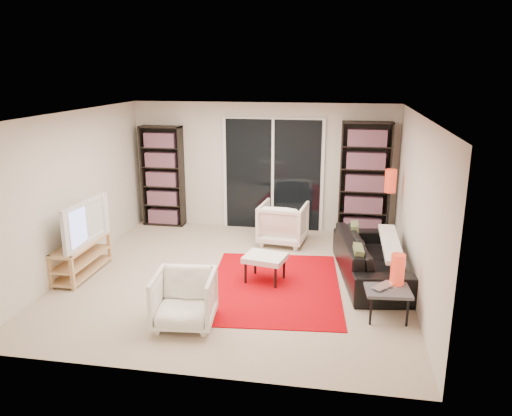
# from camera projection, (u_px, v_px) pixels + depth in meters

# --- Properties ---
(floor) EXTENTS (5.00, 5.00, 0.00)m
(floor) POSITION_uv_depth(u_px,v_px,m) (236.00, 277.00, 7.43)
(floor) COLOR #C2B092
(floor) RESTS_ON ground
(wall_back) EXTENTS (5.00, 0.02, 2.40)m
(wall_back) POSITION_uv_depth(u_px,v_px,m) (263.00, 167.00, 9.48)
(wall_back) COLOR beige
(wall_back) RESTS_ON ground
(wall_front) EXTENTS (5.00, 0.02, 2.40)m
(wall_front) POSITION_uv_depth(u_px,v_px,m) (180.00, 265.00, 4.74)
(wall_front) COLOR beige
(wall_front) RESTS_ON ground
(wall_left) EXTENTS (0.02, 5.00, 2.40)m
(wall_left) POSITION_uv_depth(u_px,v_px,m) (73.00, 192.00, 7.52)
(wall_left) COLOR beige
(wall_left) RESTS_ON ground
(wall_right) EXTENTS (0.02, 5.00, 2.40)m
(wall_right) POSITION_uv_depth(u_px,v_px,m) (417.00, 207.00, 6.70)
(wall_right) COLOR beige
(wall_right) RESTS_ON ground
(ceiling) EXTENTS (5.00, 5.00, 0.02)m
(ceiling) POSITION_uv_depth(u_px,v_px,m) (234.00, 114.00, 6.79)
(ceiling) COLOR white
(ceiling) RESTS_ON wall_back
(sliding_door) EXTENTS (1.92, 0.08, 2.16)m
(sliding_door) POSITION_uv_depth(u_px,v_px,m) (273.00, 175.00, 9.45)
(sliding_door) COLOR white
(sliding_door) RESTS_ON ground
(bookshelf_left) EXTENTS (0.80, 0.30, 1.95)m
(bookshelf_left) POSITION_uv_depth(u_px,v_px,m) (163.00, 176.00, 9.70)
(bookshelf_left) COLOR black
(bookshelf_left) RESTS_ON ground
(bookshelf_right) EXTENTS (0.90, 0.30, 2.10)m
(bookshelf_right) POSITION_uv_depth(u_px,v_px,m) (365.00, 180.00, 9.05)
(bookshelf_right) COLOR black
(bookshelf_right) RESTS_ON ground
(tv_stand) EXTENTS (0.39, 1.22, 0.50)m
(tv_stand) POSITION_uv_depth(u_px,v_px,m) (82.00, 257.00, 7.48)
(tv_stand) COLOR tan
(tv_stand) RESTS_ON floor
(tv) EXTENTS (0.24, 1.13, 0.65)m
(tv) POSITION_uv_depth(u_px,v_px,m) (79.00, 222.00, 7.33)
(tv) COLOR black
(tv) RESTS_ON tv_stand
(rug) EXTENTS (2.04, 2.62, 0.01)m
(rug) POSITION_uv_depth(u_px,v_px,m) (275.00, 286.00, 7.11)
(rug) COLOR #B50008
(rug) RESTS_ON floor
(sofa) EXTENTS (1.13, 2.21, 0.62)m
(sofa) POSITION_uv_depth(u_px,v_px,m) (370.00, 258.00, 7.34)
(sofa) COLOR black
(sofa) RESTS_ON floor
(armchair_back) EXTENTS (0.87, 0.89, 0.73)m
(armchair_back) POSITION_uv_depth(u_px,v_px,m) (283.00, 223.00, 8.80)
(armchair_back) COLOR white
(armchair_back) RESTS_ON floor
(armchair_front) EXTENTS (0.78, 0.80, 0.66)m
(armchair_front) POSITION_uv_depth(u_px,v_px,m) (184.00, 299.00, 5.97)
(armchair_front) COLOR white
(armchair_front) RESTS_ON floor
(ottoman) EXTENTS (0.66, 0.58, 0.40)m
(ottoman) POSITION_uv_depth(u_px,v_px,m) (265.00, 259.00, 7.20)
(ottoman) COLOR white
(ottoman) RESTS_ON floor
(side_table) EXTENTS (0.59, 0.59, 0.40)m
(side_table) POSITION_uv_depth(u_px,v_px,m) (387.00, 290.00, 6.15)
(side_table) COLOR #434348
(side_table) RESTS_ON floor
(laptop) EXTENTS (0.40, 0.42, 0.03)m
(laptop) POSITION_uv_depth(u_px,v_px,m) (387.00, 287.00, 6.10)
(laptop) COLOR silver
(laptop) RESTS_ON side_table
(table_lamp) EXTENTS (0.17, 0.17, 0.39)m
(table_lamp) POSITION_uv_depth(u_px,v_px,m) (398.00, 269.00, 6.18)
(table_lamp) COLOR red
(table_lamp) RESTS_ON side_table
(floor_lamp) EXTENTS (0.21, 0.21, 1.41)m
(floor_lamp) POSITION_uv_depth(u_px,v_px,m) (390.00, 189.00, 8.24)
(floor_lamp) COLOR black
(floor_lamp) RESTS_ON floor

